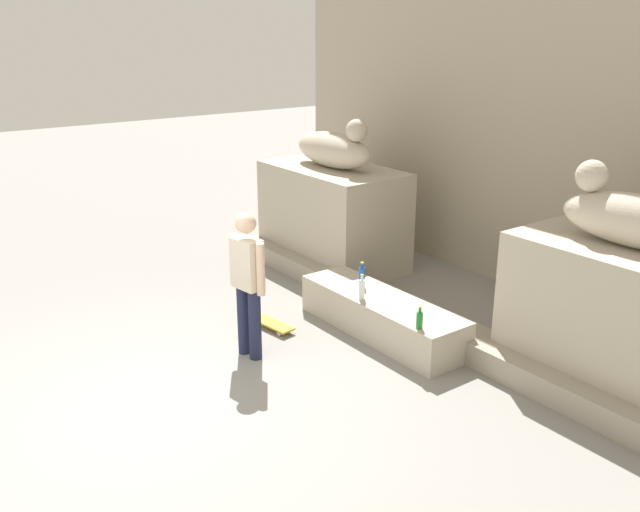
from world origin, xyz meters
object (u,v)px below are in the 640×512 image
(statue_reclining_left, at_px, (335,149))
(statue_reclining_right, at_px, (639,219))
(bottle_clear, at_px, (362,289))
(bottle_green, at_px, (420,320))
(skateboard, at_px, (268,322))
(skater, at_px, (248,279))
(bottle_blue, at_px, (362,276))

(statue_reclining_left, relative_size, statue_reclining_right, 0.97)
(bottle_clear, bearing_deg, bottle_green, -2.02)
(skateboard, distance_m, bottle_clear, 1.28)
(skater, bearing_deg, bottle_clear, 68.08)
(statue_reclining_left, bearing_deg, bottle_green, -22.43)
(skateboard, bearing_deg, statue_reclining_right, 24.19)
(statue_reclining_right, xyz_separation_m, skater, (-2.82, -2.68, -0.87))
(statue_reclining_left, distance_m, bottle_blue, 2.54)
(statue_reclining_right, xyz_separation_m, bottle_clear, (-2.50, -1.33, -1.20))
(bottle_green, bearing_deg, skater, -135.37)
(statue_reclining_left, bearing_deg, bottle_blue, -28.53)
(statue_reclining_right, bearing_deg, skater, 37.72)
(bottle_green, xyz_separation_m, bottle_clear, (-1.01, 0.04, 0.03))
(statue_reclining_right, height_order, bottle_blue, statue_reclining_right)
(statue_reclining_right, relative_size, skater, 0.99)
(skater, relative_size, bottle_green, 6.60)
(skater, height_order, skateboard, skater)
(bottle_green, distance_m, bottle_blue, 1.34)
(bottle_clear, bearing_deg, skateboard, -137.96)
(statue_reclining_right, distance_m, bottle_blue, 3.23)
(bottle_clear, bearing_deg, skater, -103.61)
(skater, relative_size, bottle_clear, 5.44)
(bottle_green, xyz_separation_m, bottle_blue, (-1.31, 0.29, 0.03))
(skateboard, bearing_deg, statue_reclining_left, 115.79)
(bottle_clear, bearing_deg, bottle_blue, 140.29)
(skater, distance_m, skateboard, 1.16)
(statue_reclining_left, distance_m, skater, 3.42)
(skater, distance_m, bottle_blue, 1.64)
(skater, bearing_deg, bottle_green, 36.32)
(statue_reclining_right, relative_size, bottle_green, 6.51)
(bottle_green, height_order, bottle_clear, bottle_clear)
(statue_reclining_right, xyz_separation_m, bottle_blue, (-2.80, -1.07, -1.19))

